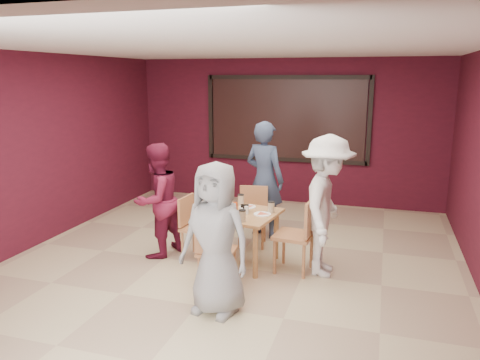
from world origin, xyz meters
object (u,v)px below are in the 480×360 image
(dining_table, at_px, (242,219))
(chair_back, at_px, (253,212))
(chair_right, at_px, (300,231))
(diner_right, at_px, (327,206))
(chair_left, at_px, (194,223))
(chair_front, at_px, (215,248))
(diner_left, at_px, (157,200))
(diner_back, at_px, (265,179))
(diner_front, at_px, (216,239))

(dining_table, bearing_deg, chair_back, 94.57)
(chair_right, height_order, diner_right, diner_right)
(chair_back, height_order, chair_left, chair_back)
(chair_front, relative_size, chair_back, 1.01)
(diner_left, distance_m, diner_right, 2.30)
(dining_table, xyz_separation_m, chair_right, (0.79, -0.05, -0.08))
(chair_front, height_order, chair_right, chair_right)
(diner_back, bearing_deg, diner_left, 65.26)
(chair_front, bearing_deg, chair_left, 126.63)
(chair_front, bearing_deg, chair_right, 41.18)
(diner_front, relative_size, diner_right, 0.92)
(diner_front, bearing_deg, diner_left, 146.63)
(diner_back, bearing_deg, chair_front, 107.10)
(chair_front, bearing_deg, diner_right, 34.98)
(dining_table, height_order, diner_left, diner_left)
(diner_front, bearing_deg, chair_back, 105.65)
(diner_left, bearing_deg, diner_back, 153.24)
(diner_back, bearing_deg, diner_right, 152.24)
(diner_front, distance_m, diner_right, 1.66)
(chair_left, bearing_deg, chair_front, -53.37)
(diner_front, height_order, diner_left, diner_front)
(chair_front, distance_m, diner_right, 1.48)
(diner_front, bearing_deg, chair_front, 121.70)
(chair_left, bearing_deg, dining_table, -2.06)
(diner_left, bearing_deg, chair_back, 143.24)
(chair_front, bearing_deg, diner_back, 87.78)
(dining_table, xyz_separation_m, chair_back, (-0.06, 0.77, -0.13))
(diner_back, bearing_deg, diner_front, 112.15)
(chair_right, bearing_deg, chair_front, -138.82)
(chair_back, relative_size, diner_front, 0.53)
(chair_right, bearing_deg, dining_table, 176.19)
(diner_front, bearing_deg, diner_right, 64.54)
(chair_left, xyz_separation_m, chair_right, (1.48, -0.08, 0.06))
(chair_left, height_order, diner_left, diner_left)
(chair_front, relative_size, diner_back, 0.48)
(chair_back, distance_m, diner_left, 1.44)
(chair_left, relative_size, diner_front, 0.53)
(chair_back, relative_size, chair_right, 0.89)
(chair_front, relative_size, diner_front, 0.54)
(dining_table, relative_size, chair_left, 1.18)
(chair_left, relative_size, diner_left, 0.54)
(chair_front, relative_size, chair_left, 1.02)
(chair_front, distance_m, chair_left, 1.04)
(diner_right, bearing_deg, dining_table, 91.17)
(chair_front, distance_m, diner_back, 2.04)
(dining_table, height_order, chair_left, chair_left)
(chair_back, xyz_separation_m, diner_left, (-1.14, -0.82, 0.30))
(diner_back, height_order, diner_left, diner_back)
(chair_front, xyz_separation_m, diner_back, (0.08, 2.00, 0.41))
(chair_right, bearing_deg, chair_left, 177.01)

